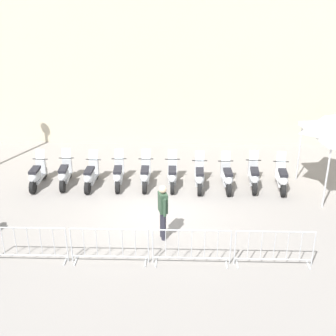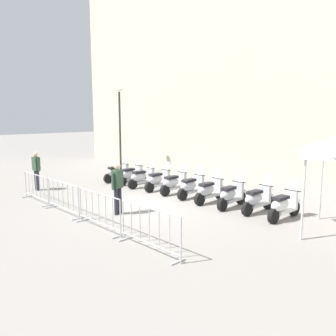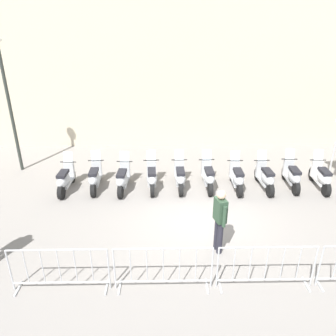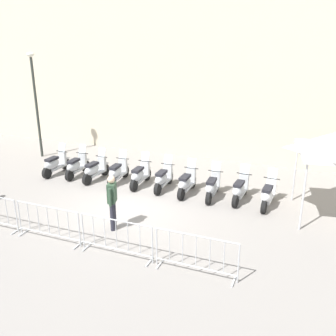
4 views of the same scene
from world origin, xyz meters
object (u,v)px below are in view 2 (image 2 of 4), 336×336
barrier_segment_1 (63,198)px  motorcycle_0 (117,173)px  motorcycle_8 (257,200)px  street_lamp (120,121)px  officer_near_row_end (36,169)px  motorcycle_2 (142,178)px  barrier_segment_2 (99,211)px  motorcycle_4 (174,183)px  motorcycle_7 (231,195)px  motorcycle_1 (131,175)px  officer_mid_plaza (118,185)px  motorcycle_9 (283,206)px  barrier_segment_0 (36,188)px  motorcycle_3 (158,180)px  barrier_segment_3 (149,229)px  motorcycle_5 (192,187)px  motorcycle_6 (209,191)px

barrier_segment_1 → motorcycle_0: bearing=116.3°
motorcycle_8 → street_lamp: (-9.73, 3.46, 2.59)m
motorcycle_8 → officer_near_row_end: size_ratio=0.99×
motorcycle_2 → motorcycle_8: bearing=-8.6°
officer_near_row_end → barrier_segment_2: bearing=-17.3°
motorcycle_4 → motorcycle_7: same height
motorcycle_1 → officer_near_row_end: bearing=-125.5°
motorcycle_0 → motorcycle_7: (6.82, -1.16, 0.00)m
motorcycle_0 → officer_near_row_end: 3.87m
officer_near_row_end → officer_mid_plaza: same height
motorcycle_9 → street_lamp: street_lamp is taller
motorcycle_9 → street_lamp: size_ratio=0.34×
motorcycle_0 → officer_near_row_end: (-1.49, -3.53, 0.53)m
motorcycle_1 → motorcycle_7: bearing=-10.8°
motorcycle_0 → barrier_segment_0: (0.34, -4.72, 0.07)m
motorcycle_2 → barrier_segment_1: (0.57, -4.76, 0.07)m
motorcycle_3 → barrier_segment_0: (-2.60, -4.32, 0.07)m
motorcycle_2 → barrier_segment_3: motorcycle_2 is taller
motorcycle_5 → officer_near_row_end: bearing=-156.1°
motorcycle_4 → officer_mid_plaza: officer_mid_plaza is taller
motorcycle_2 → motorcycle_4: (1.97, -0.22, 0.00)m
motorcycle_7 → motorcycle_9: 1.96m
motorcycle_5 → barrier_segment_2: motorcycle_5 is taller
barrier_segment_1 → street_lamp: bearing=121.3°
motorcycle_0 → barrier_segment_0: bearing=-85.9°
motorcycle_6 → motorcycle_2: bearing=170.4°
motorcycle_2 → officer_near_row_end: 4.73m
motorcycle_3 → motorcycle_4: size_ratio=1.00×
motorcycle_5 → barrier_segment_0: 6.06m
barrier_segment_1 → officer_mid_plaza: bearing=32.3°
motorcycle_3 → motorcycle_6: bearing=-11.5°
motorcycle_7 → motorcycle_9: (1.94, -0.33, 0.00)m
officer_mid_plaza → barrier_segment_3: bearing=-32.2°
motorcycle_3 → barrier_segment_2: 5.36m
barrier_segment_2 → motorcycle_3: bearing=109.1°
motorcycle_8 → barrier_segment_1: (-5.28, -3.87, 0.07)m
motorcycle_4 → motorcycle_3: bearing=171.2°
motorcycle_5 → motorcycle_8: (2.91, -0.50, 0.00)m
barrier_segment_3 → street_lamp: street_lamp is taller
motorcycle_5 → officer_near_row_end: (-6.38, -2.82, 0.53)m
street_lamp → motorcycle_2: bearing=-33.5°
motorcycle_4 → motorcycle_8: same height
motorcycle_0 → officer_mid_plaza: 5.81m
motorcycle_1 → motorcycle_6: bearing=-11.0°
motorcycle_6 → street_lamp: 8.80m
motorcycle_1 → officer_mid_plaza: officer_mid_plaza is taller
motorcycle_2 → officer_mid_plaza: bearing=-60.2°
motorcycle_9 → barrier_segment_3: motorcycle_9 is taller
motorcycle_7 → officer_near_row_end: bearing=-164.0°
barrier_segment_2 → motorcycle_9: bearing=44.4°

